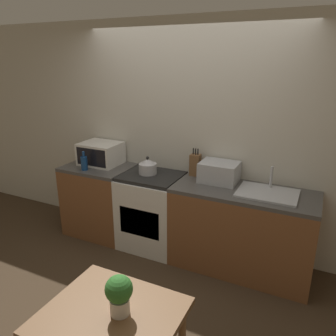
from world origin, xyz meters
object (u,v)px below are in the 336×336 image
kettle (148,166)px  microwave (101,153)px  bottle (84,163)px  dining_table (111,328)px  stove_range (152,211)px  toaster_oven (219,172)px

kettle → microwave: 0.71m
bottle → dining_table: size_ratio=0.28×
kettle → bottle: bottle is taller
stove_range → bottle: bearing=-166.5°
microwave → dining_table: 2.46m
toaster_oven → bottle: bearing=-168.3°
toaster_oven → dining_table: (-0.04, -1.96, -0.39)m
microwave → dining_table: size_ratio=0.60×
microwave → dining_table: (1.48, -1.92, -0.41)m
toaster_oven → stove_range: bearing=-170.2°
bottle → toaster_oven: bearing=11.7°
stove_range → dining_table: (0.71, -1.83, 0.17)m
stove_range → microwave: bearing=173.4°
microwave → dining_table: microwave is taller
microwave → bottle: 0.29m
kettle → toaster_oven: (0.81, 0.11, 0.02)m
bottle → stove_range: bearing=13.5°
bottle → toaster_oven: bottle is taller
bottle → dining_table: (1.51, -1.63, -0.37)m
kettle → dining_table: kettle is taller
kettle → dining_table: bearing=-67.3°
microwave → dining_table: bearing=-52.3°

